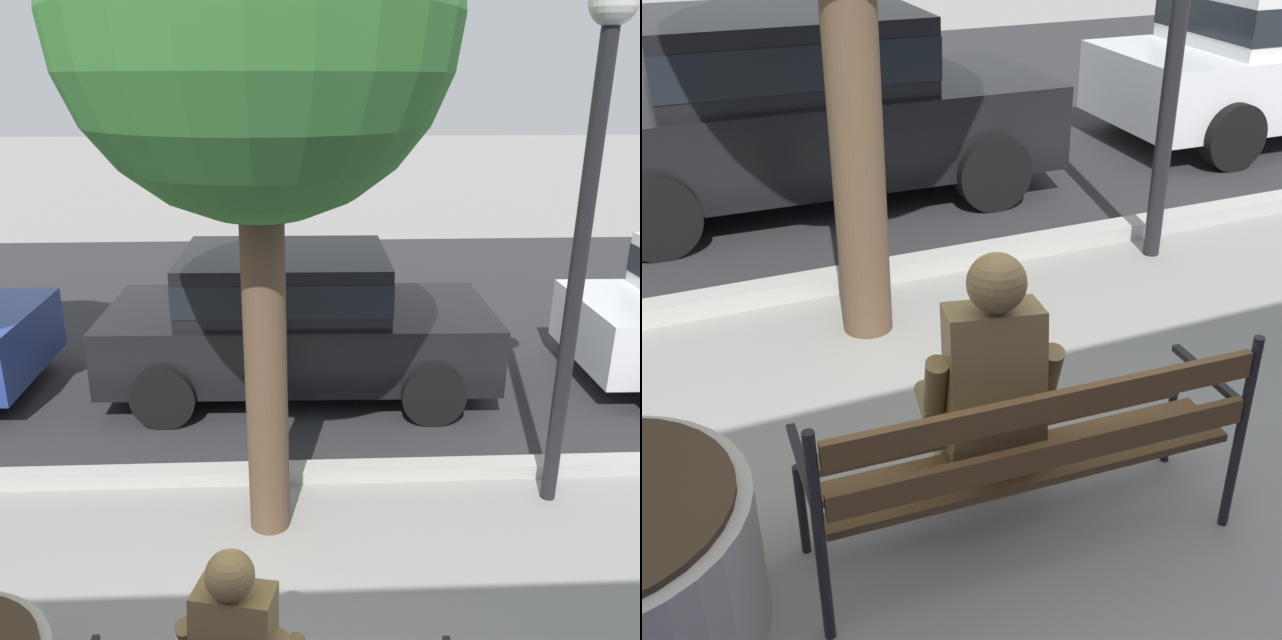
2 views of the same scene
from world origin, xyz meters
TOP-DOWN VIEW (x-y plane):
  - ground_plane at (0.00, 0.00)m, footprint 80.00×80.00m
  - street_surface at (0.00, 7.50)m, footprint 60.00×9.00m
  - curb_stone at (0.00, 2.90)m, footprint 60.00×0.20m
  - park_bench at (0.06, 0.18)m, footprint 1.82×0.62m
  - bronze_statue_seated at (-0.03, 0.39)m, footprint 0.75×0.80m
  - parked_car_black at (0.22, 4.73)m, footprint 4.14×1.99m

SIDE VIEW (x-z plane):
  - ground_plane at x=0.00m, z-range 0.00..0.00m
  - street_surface at x=0.00m, z-range 0.00..0.01m
  - curb_stone at x=0.00m, z-range 0.00..0.12m
  - park_bench at x=0.06m, z-range 0.07..1.02m
  - bronze_statue_seated at x=-0.03m, z-range -0.02..1.35m
  - parked_car_black at x=0.22m, z-range 0.06..1.62m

